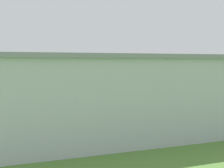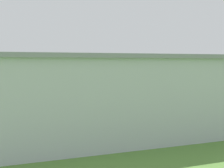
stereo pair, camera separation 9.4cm
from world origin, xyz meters
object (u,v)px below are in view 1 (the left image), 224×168
(person_beside_truck, at_px, (196,99))
(windsock, at_px, (38,65))
(hangar, at_px, (146,93))
(biplane, at_px, (107,75))
(person_at_fence_line, at_px, (171,100))
(person_crossing_taxiway, at_px, (15,106))

(person_beside_truck, relative_size, windsock, 0.23)
(hangar, relative_size, biplane, 3.66)
(person_beside_truck, relative_size, person_at_fence_line, 0.97)
(person_crossing_taxiway, xyz_separation_m, person_at_fence_line, (-23.97, 2.04, -0.03))
(person_beside_truck, bearing_deg, person_at_fence_line, -9.05)
(hangar, bearing_deg, person_crossing_taxiway, -59.54)
(hangar, distance_m, person_beside_truck, 23.59)
(person_crossing_taxiway, distance_m, person_beside_truck, 28.47)
(person_crossing_taxiway, bearing_deg, hangar, 120.46)
(person_crossing_taxiway, bearing_deg, biplane, -138.88)
(person_crossing_taxiway, distance_m, windsock, 19.12)
(person_beside_truck, bearing_deg, biplane, -72.51)
(person_at_fence_line, bearing_deg, hangar, 49.84)
(person_crossing_taxiway, height_order, person_at_fence_line, person_crossing_taxiway)
(person_crossing_taxiway, relative_size, windsock, 0.24)
(biplane, xyz_separation_m, windsock, (14.98, 1.67, 2.08))
(hangar, bearing_deg, windsock, -83.52)
(person_beside_truck, distance_m, windsock, 29.97)
(person_crossing_taxiway, bearing_deg, windsock, -110.96)
(windsock, bearing_deg, biplane, -173.63)
(biplane, relative_size, person_crossing_taxiway, 5.53)
(biplane, distance_m, person_at_fence_line, 21.25)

